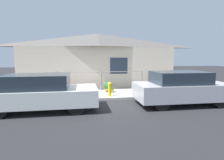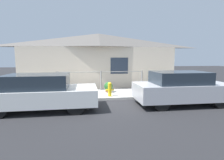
% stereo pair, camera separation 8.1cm
% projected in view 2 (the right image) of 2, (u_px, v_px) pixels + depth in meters
% --- Properties ---
extents(ground_plane, '(60.00, 60.00, 0.00)m').
position_uv_depth(ground_plane, '(105.00, 100.00, 7.97)').
color(ground_plane, '#262628').
extents(sidewalk, '(24.00, 2.23, 0.11)m').
position_uv_depth(sidewalk, '(103.00, 94.00, 9.06)').
color(sidewalk, '#B2AFA8').
rests_on(sidewalk, ground_plane).
extents(house, '(10.13, 2.23, 3.53)m').
position_uv_depth(house, '(99.00, 44.00, 11.49)').
color(house, beige).
rests_on(house, ground_plane).
extents(fence, '(4.90, 0.10, 1.08)m').
position_uv_depth(fence, '(101.00, 79.00, 9.93)').
color(fence, gray).
rests_on(fence, sidewalk).
extents(car_left, '(4.01, 1.79, 1.34)m').
position_uv_depth(car_left, '(41.00, 92.00, 6.46)').
color(car_left, white).
rests_on(car_left, ground_plane).
extents(car_right, '(3.88, 1.67, 1.38)m').
position_uv_depth(car_right, '(181.00, 88.00, 7.21)').
color(car_right, '#B7B7BC').
rests_on(car_right, ground_plane).
extents(fire_hydrant, '(0.40, 0.18, 0.68)m').
position_uv_depth(fire_hydrant, '(110.00, 89.00, 8.29)').
color(fire_hydrant, yellow).
rests_on(fire_hydrant, sidewalk).
extents(potted_plant_near_hydrant, '(0.46, 0.46, 0.55)m').
position_uv_depth(potted_plant_near_hydrant, '(108.00, 87.00, 9.30)').
color(potted_plant_near_hydrant, brown).
rests_on(potted_plant_near_hydrant, sidewalk).
extents(potted_plant_by_fence, '(0.46, 0.46, 0.58)m').
position_uv_depth(potted_plant_by_fence, '(54.00, 87.00, 9.12)').
color(potted_plant_by_fence, slate).
rests_on(potted_plant_by_fence, sidewalk).
extents(potted_plant_corner, '(0.44, 0.44, 0.55)m').
position_uv_depth(potted_plant_corner, '(159.00, 84.00, 10.22)').
color(potted_plant_corner, brown).
rests_on(potted_plant_corner, sidewalk).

